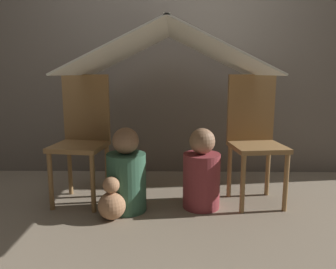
% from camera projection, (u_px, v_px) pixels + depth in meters
% --- Properties ---
extents(ground_plane, '(8.80, 8.80, 0.00)m').
position_uv_depth(ground_plane, '(168.00, 209.00, 2.50)').
color(ground_plane, gray).
extents(wall_back, '(7.00, 0.05, 2.50)m').
position_uv_depth(wall_back, '(169.00, 50.00, 3.26)').
color(wall_back, '#6B6056').
rests_on(wall_back, ground_plane).
extents(chair_left, '(0.44, 0.44, 1.01)m').
position_uv_depth(chair_left, '(83.00, 134.00, 2.61)').
color(chair_left, olive).
rests_on(chair_left, ground_plane).
extents(chair_right, '(0.43, 0.43, 1.01)m').
position_uv_depth(chair_right, '(254.00, 134.00, 2.60)').
color(chair_right, olive).
rests_on(chair_right, ground_plane).
extents(sheet_canopy, '(1.40, 1.15, 0.35)m').
position_uv_depth(sheet_canopy, '(168.00, 51.00, 2.41)').
color(sheet_canopy, silver).
extents(person_front, '(0.29, 0.29, 0.63)m').
position_uv_depth(person_front, '(126.00, 175.00, 2.44)').
color(person_front, '#38664C').
rests_on(person_front, ground_plane).
extents(person_second, '(0.28, 0.28, 0.62)m').
position_uv_depth(person_second, '(202.00, 174.00, 2.50)').
color(person_second, maroon).
rests_on(person_second, ground_plane).
extents(plush_toy, '(0.20, 0.20, 0.31)m').
position_uv_depth(plush_toy, '(112.00, 202.00, 2.32)').
color(plush_toy, tan).
rests_on(plush_toy, ground_plane).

